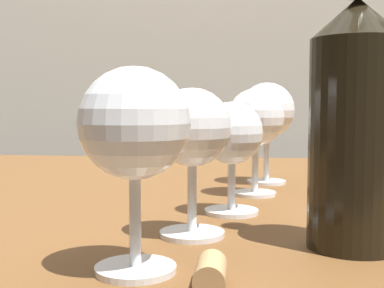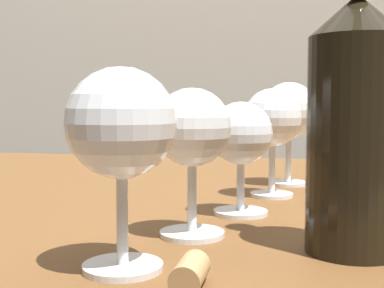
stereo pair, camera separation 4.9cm
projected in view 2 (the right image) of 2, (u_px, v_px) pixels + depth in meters
The scene contains 8 objects.
dining_table at pixel (190, 245), 0.75m from camera, with size 1.49×0.97×0.75m.
wine_glass_merlot at pixel (121, 129), 0.39m from camera, with size 0.08×0.08×0.16m.
wine_glass_cabernet at pixel (192, 133), 0.49m from camera, with size 0.08×0.08×0.14m.
wine_glass_amber at pixel (241, 137), 0.59m from camera, with size 0.07×0.07×0.13m.
wine_glass_port at pixel (272, 120), 0.70m from camera, with size 0.08×0.08×0.15m.
wine_glass_white at pixel (289, 112), 0.80m from camera, with size 0.09×0.09×0.16m.
wine_bottle at pixel (355, 117), 0.43m from camera, with size 0.08×0.08×0.31m.
cork at pixel (190, 273), 0.35m from camera, with size 0.02×0.02×0.04m, color tan.
Camera 2 is at (0.15, -0.72, 0.88)m, focal length 48.08 mm.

